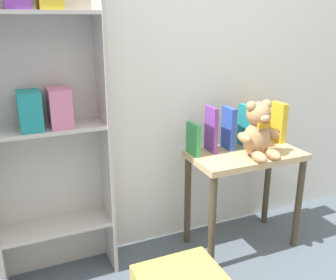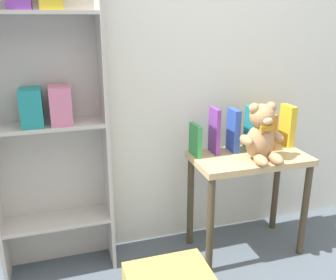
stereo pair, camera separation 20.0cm
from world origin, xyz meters
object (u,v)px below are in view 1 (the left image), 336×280
Objects in this scene: book_standing_purple at (211,129)px; book_standing_yellow at (278,122)px; book_standing_teal at (247,126)px; display_table at (245,170)px; teddy_bear at (258,131)px; book_standing_blue at (229,128)px; book_standing_green at (193,139)px; book_standing_orange at (261,127)px; bookshelf_side at (44,110)px.

book_standing_purple is 0.48m from book_standing_yellow.
book_standing_teal reaches higher than book_standing_yellow.
book_standing_teal is (0.06, 0.09, 0.24)m from display_table.
display_table is 2.06× the size of teddy_bear.
book_standing_purple is at bearing 138.61° from teddy_bear.
book_standing_yellow is (0.36, -0.01, -0.00)m from book_standing_blue.
display_table is 0.27m from teddy_bear.
book_standing_teal is at bearing -3.04° from book_standing_blue.
teddy_bear is at bearing -30.25° from book_standing_green.
book_standing_orange reaches higher than book_standing_green.
teddy_bear is 1.26× the size of book_standing_teal.
book_standing_orange is at bearing 48.97° from teddy_bear.
book_standing_purple is 1.06× the size of book_standing_blue.
display_table is at bearing -124.07° from book_standing_teal.
book_standing_yellow is at bearing 1.23° from book_standing_blue.
book_standing_blue is at bearing 178.51° from book_standing_yellow.
book_standing_blue reaches higher than book_standing_green.
display_table is 0.26m from book_standing_blue.
book_standing_green is at bearing -175.55° from book_standing_blue.
book_standing_green is (-0.30, 0.09, 0.20)m from display_table.
book_standing_green is at bearing -178.94° from book_standing_orange.
book_standing_blue is at bearing -0.45° from book_standing_green.
book_standing_yellow is at bearing -3.11° from bookshelf_side.
book_standing_orange is (0.18, 0.11, 0.21)m from display_table.
book_standing_teal is (0.24, -0.01, -0.01)m from book_standing_purple.
display_table is 2.49× the size of book_standing_purple.
teddy_bear reaches higher than book_standing_yellow.
book_standing_green is 0.88× the size of book_standing_orange.
book_standing_blue is at bearing 120.06° from display_table.
book_standing_purple is 0.36m from book_standing_orange.
book_standing_green reaches higher than display_table.
book_standing_blue reaches higher than book_standing_yellow.
bookshelf_side is 0.81m from book_standing_green.
book_standing_purple is 0.12m from book_standing_blue.
book_standing_teal is at bearing -179.35° from book_standing_yellow.
book_standing_purple is 0.24m from book_standing_teal.
book_standing_purple is at bearing 2.09° from book_standing_green.
book_standing_blue is at bearing -0.56° from book_standing_purple.
book_standing_orange is at bearing 173.53° from book_standing_yellow.
book_standing_yellow is at bearing 31.46° from teddy_bear.
book_standing_blue is (0.24, 0.01, 0.03)m from book_standing_green.
book_standing_teal is at bearing -4.04° from bookshelf_side.
book_standing_teal reaches higher than book_standing_green.
book_standing_blue is 0.99× the size of book_standing_teal.
bookshelf_side reaches higher than book_standing_green.
book_standing_blue is at bearing 114.55° from teddy_bear.
book_standing_teal is 1.22× the size of book_standing_orange.
book_standing_teal is at bearing -172.56° from book_standing_orange.
display_table is at bearing -162.50° from book_standing_yellow.
teddy_bear reaches higher than book_standing_orange.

